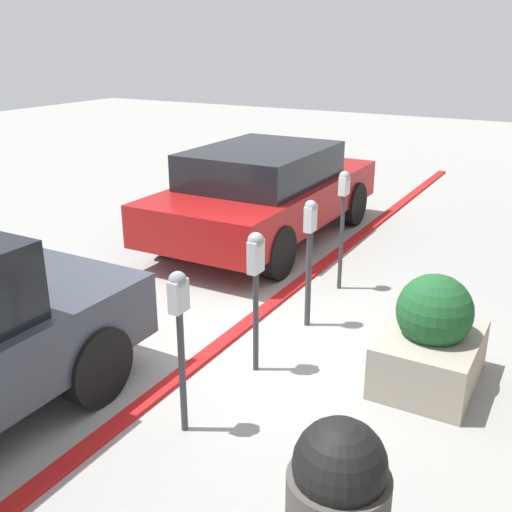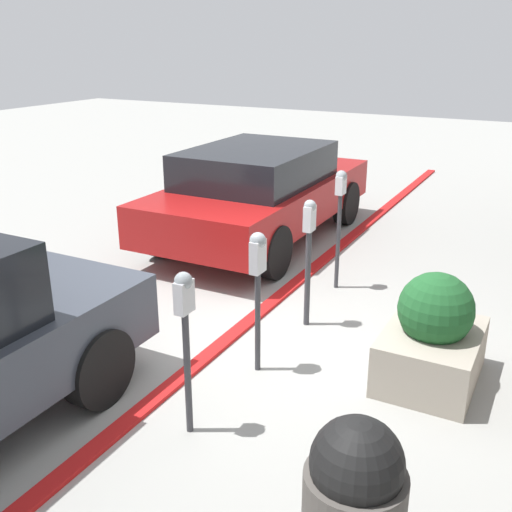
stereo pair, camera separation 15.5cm
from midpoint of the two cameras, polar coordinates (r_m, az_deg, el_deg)
name	(u,v)px [view 2 (the right image)]	position (r m, az deg, el deg)	size (l,w,h in m)	color
ground_plane	(245,333)	(6.60, -1.77, -7.38)	(40.00, 40.00, 0.00)	#999993
curb_strip	(238,330)	(6.63, -2.38, -7.07)	(19.00, 0.16, 0.04)	red
parking_meter_nearest	(185,319)	(4.65, -7.73, -5.98)	(0.16, 0.14, 1.40)	#38383D
parking_meter_second	(258,269)	(5.48, -0.64, -1.28)	(0.18, 0.15, 1.40)	#38383D
parking_meter_middle	(309,242)	(6.44, 4.36, 1.33)	(0.15, 0.13, 1.45)	#38383D
parking_meter_fourth	(340,204)	(7.46, 7.41, 4.96)	(0.16, 0.14, 1.54)	#38383D
planter_box	(433,337)	(5.78, 15.73, -7.49)	(1.14, 0.84, 1.07)	#A39989
parked_car_middle	(260,191)	(9.39, -0.06, 6.24)	(4.58, 2.05, 1.49)	maroon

